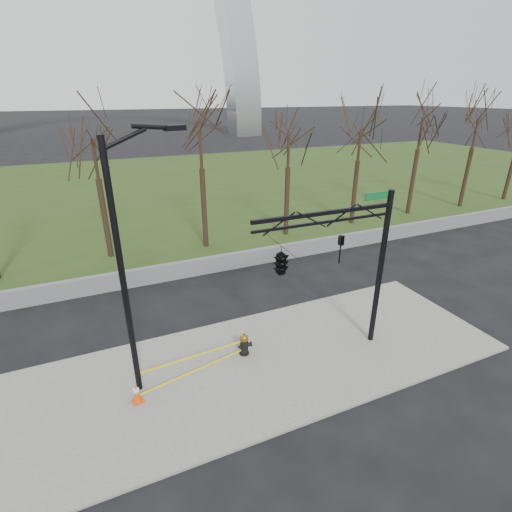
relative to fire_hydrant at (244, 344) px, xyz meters
name	(u,v)px	position (x,y,z in m)	size (l,w,h in m)	color
ground	(260,365)	(0.31, -0.68, -0.51)	(500.00, 500.00, 0.00)	black
sidewalk	(260,363)	(0.31, -0.68, -0.46)	(18.00, 6.00, 0.10)	slate
grass_strip	(139,188)	(0.31, 29.32, -0.48)	(120.00, 40.00, 0.06)	#263C16
guardrail	(198,267)	(0.31, 7.32, -0.06)	(60.00, 0.30, 0.90)	#59595B
tree_row	(245,180)	(4.69, 11.32, 3.41)	(54.77, 4.00, 7.83)	black
fire_hydrant	(244,344)	(0.00, 0.00, 0.00)	(0.55, 0.36, 0.89)	black
traffic_cone	(137,394)	(-3.93, -0.84, -0.09)	(0.40, 0.40, 0.63)	#DE460B
street_light	(128,257)	(-3.57, -0.21, 4.18)	(2.35, 0.77, 8.21)	black
traffic_signal_mast	(303,256)	(1.60, -1.08, 3.64)	(5.10, 2.49, 6.00)	black
caution_tape	(195,363)	(-1.94, -0.28, -0.02)	(3.92, 0.84, 0.45)	yellow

